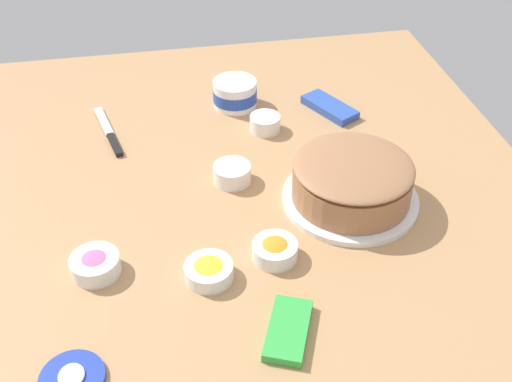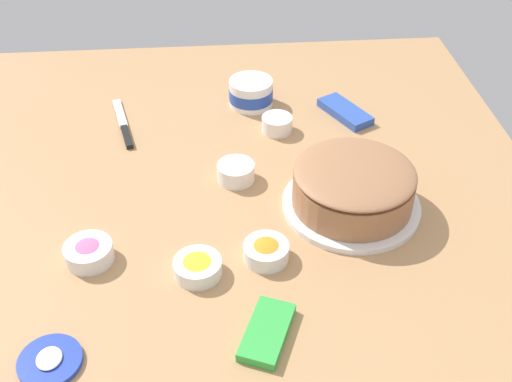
# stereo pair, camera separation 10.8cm
# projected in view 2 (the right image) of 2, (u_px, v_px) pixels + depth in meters

# --- Properties ---
(ground_plane) EXTENTS (1.54, 1.54, 0.00)m
(ground_plane) POSITION_uv_depth(u_px,v_px,m) (206.00, 201.00, 1.37)
(ground_plane) COLOR tan
(frosted_cake) EXTENTS (0.30, 0.30, 0.11)m
(frosted_cake) POSITION_uv_depth(u_px,v_px,m) (353.00, 188.00, 1.32)
(frosted_cake) COLOR white
(frosted_cake) RESTS_ON ground_plane
(frosting_tub) EXTENTS (0.12, 0.12, 0.07)m
(frosting_tub) POSITION_uv_depth(u_px,v_px,m) (251.00, 92.00, 1.67)
(frosting_tub) COLOR white
(frosting_tub) RESTS_ON ground_plane
(frosting_tub_lid) EXTENTS (0.11, 0.11, 0.02)m
(frosting_tub_lid) POSITION_uv_depth(u_px,v_px,m) (50.00, 361.00, 1.04)
(frosting_tub_lid) COLOR #233DAD
(frosting_tub_lid) RESTS_ON ground_plane
(spreading_knife) EXTENTS (0.23, 0.07, 0.01)m
(spreading_knife) POSITION_uv_depth(u_px,v_px,m) (124.00, 127.00, 1.59)
(spreading_knife) COLOR silver
(spreading_knife) RESTS_ON ground_plane
(sprinkle_bowl_yellow) EXTENTS (0.09, 0.09, 0.04)m
(sprinkle_bowl_yellow) POSITION_uv_depth(u_px,v_px,m) (198.00, 266.00, 1.19)
(sprinkle_bowl_yellow) COLOR white
(sprinkle_bowl_yellow) RESTS_ON ground_plane
(sprinkle_bowl_rainbow) EXTENTS (0.08, 0.08, 0.04)m
(sprinkle_bowl_rainbow) POSITION_uv_depth(u_px,v_px,m) (277.00, 123.00, 1.58)
(sprinkle_bowl_rainbow) COLOR white
(sprinkle_bowl_rainbow) RESTS_ON ground_plane
(sprinkle_bowl_green) EXTENTS (0.09, 0.09, 0.04)m
(sprinkle_bowl_green) POSITION_uv_depth(u_px,v_px,m) (236.00, 172.00, 1.42)
(sprinkle_bowl_green) COLOR white
(sprinkle_bowl_green) RESTS_ON ground_plane
(sprinkle_bowl_pink) EXTENTS (0.10, 0.10, 0.04)m
(sprinkle_bowl_pink) POSITION_uv_depth(u_px,v_px,m) (89.00, 252.00, 1.22)
(sprinkle_bowl_pink) COLOR white
(sprinkle_bowl_pink) RESTS_ON ground_plane
(sprinkle_bowl_orange) EXTENTS (0.09, 0.09, 0.04)m
(sprinkle_bowl_orange) POSITION_uv_depth(u_px,v_px,m) (266.00, 251.00, 1.22)
(sprinkle_bowl_orange) COLOR white
(sprinkle_bowl_orange) RESTS_ON ground_plane
(candy_box_lower) EXTENTS (0.15, 0.12, 0.02)m
(candy_box_lower) POSITION_uv_depth(u_px,v_px,m) (267.00, 332.00, 1.08)
(candy_box_lower) COLOR green
(candy_box_lower) RESTS_ON ground_plane
(candy_box_upper) EXTENTS (0.17, 0.13, 0.02)m
(candy_box_upper) POSITION_uv_depth(u_px,v_px,m) (345.00, 112.00, 1.64)
(candy_box_upper) COLOR #2D51B2
(candy_box_upper) RESTS_ON ground_plane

